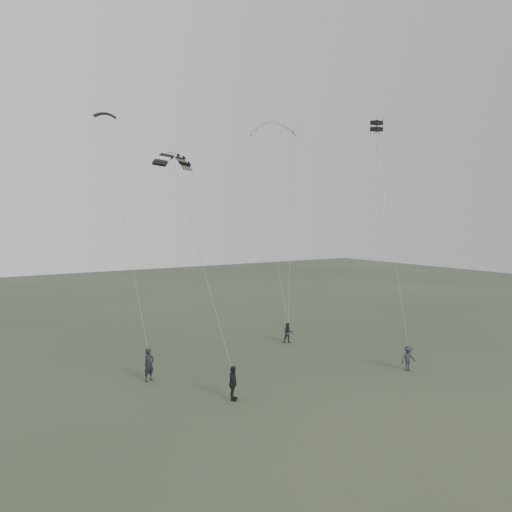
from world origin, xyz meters
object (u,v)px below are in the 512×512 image
flyer_center (233,383)px  kite_dark_small (105,114)px  flyer_right (288,333)px  kite_striped (174,154)px  kite_pale_large (275,123)px  kite_box (377,126)px  flyer_left (149,365)px  flyer_far (408,358)px

flyer_center → kite_dark_small: (-3.15, 11.61, 15.96)m
flyer_right → kite_striped: (-11.91, -5.38, 12.53)m
kite_dark_small → kite_striped: 9.37m
kite_pale_large → flyer_right: bearing=-88.9°
kite_pale_large → kite_box: kite_pale_large is taller
flyer_center → kite_dark_small: size_ratio=1.28×
flyer_center → kite_box: size_ratio=2.64×
kite_dark_small → flyer_right: bearing=-7.1°
flyer_left → kite_pale_large: 24.47m
flyer_right → flyer_far: flyer_far is taller
flyer_right → flyer_center: 13.05m
flyer_left → flyer_far: flyer_left is taller
flyer_left → flyer_right: (12.59, 2.85, -0.19)m
kite_dark_small → kite_pale_large: kite_pale_large is taller
flyer_far → kite_dark_small: (-15.31, 13.25, 16.08)m
flyer_far → kite_dark_small: 25.85m
kite_box → kite_dark_small: bearing=151.1°
flyer_left → kite_box: size_ratio=2.78×
flyer_left → kite_pale_large: kite_pale_large is taller
flyer_left → kite_striped: (0.69, -2.53, 12.34)m
kite_pale_large → kite_striped: kite_pale_large is taller
flyer_right → kite_striped: bearing=-126.9°
flyer_center → kite_pale_large: size_ratio=0.44×
flyer_right → kite_dark_small: size_ratio=1.09×
flyer_right → kite_pale_large: (2.56, 5.56, 17.47)m
flyer_far → kite_box: size_ratio=2.30×
flyer_left → kite_striped: size_ratio=0.66×
kite_pale_large → flyer_left: bearing=-125.2°
flyer_right → flyer_left: bearing=-138.5°
flyer_far → kite_pale_large: size_ratio=0.39×
flyer_left → kite_pale_large: size_ratio=0.47×
kite_striped → flyer_center: bearing=-90.0°
flyer_center → kite_striped: bearing=73.6°
flyer_left → kite_dark_small: bearing=76.2°
kite_striped → kite_box: (14.99, -0.70, 2.93)m
flyer_right → kite_box: (3.08, -6.08, 15.46)m
flyer_center → kite_box: bearing=-38.8°
kite_dark_small → flyer_far: bearing=-34.3°
flyer_right → flyer_far: bearing=-49.0°
flyer_left → flyer_right: 12.91m
kite_dark_small → kite_striped: size_ratio=0.49×
flyer_left → flyer_far: bearing=-44.9°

